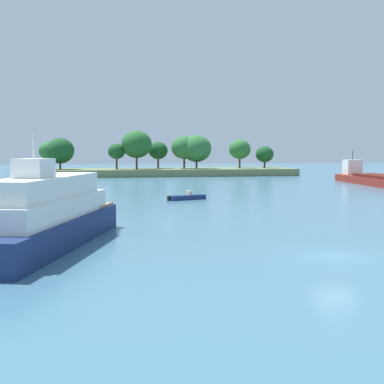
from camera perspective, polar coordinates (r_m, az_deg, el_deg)
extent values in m
plane|color=teal|center=(31.15, 14.93, -6.67)|extent=(400.00, 400.00, 0.00)
cube|color=#66754C|center=(125.55, -2.80, 2.12)|extent=(59.46, 16.25, 1.60)
cylinder|color=#513823|center=(124.70, -14.88, 2.88)|extent=(0.44, 0.44, 2.37)
ellipsoid|color=#2D6B33|center=(124.66, -14.91, 4.25)|extent=(4.49, 4.49, 4.04)
cylinder|color=#513823|center=(123.91, -13.76, 2.72)|extent=(0.44, 0.44, 1.65)
ellipsoid|color=#194C23|center=(123.86, -13.79, 4.27)|extent=(6.29, 6.29, 5.66)
cylinder|color=#513823|center=(123.45, -7.97, 2.99)|extent=(0.44, 0.44, 2.47)
ellipsoid|color=#194C23|center=(123.41, -7.99, 4.29)|extent=(3.91, 3.91, 3.52)
cylinder|color=#513823|center=(123.43, -5.87, 3.10)|extent=(0.44, 0.44, 2.85)
ellipsoid|color=#235B28|center=(123.41, -5.89, 5.04)|extent=(6.89, 6.89, 6.20)
cylinder|color=#513823|center=(127.76, -3.61, 3.05)|extent=(0.44, 0.44, 2.37)
ellipsoid|color=#194C23|center=(127.72, -3.61, 4.40)|extent=(4.57, 4.57, 4.11)
cylinder|color=#513823|center=(125.22, -0.83, 3.06)|extent=(0.44, 0.44, 2.52)
ellipsoid|color=#2D6B33|center=(125.19, -0.83, 4.74)|extent=(5.98, 5.98, 5.39)
cylinder|color=#513823|center=(124.91, 0.48, 2.92)|extent=(0.44, 0.44, 1.91)
ellipsoid|color=#2D6B33|center=(124.87, 0.48, 4.62)|extent=(6.85, 6.85, 6.16)
cylinder|color=#513823|center=(130.44, 5.06, 3.09)|extent=(0.44, 0.44, 2.44)
ellipsoid|color=#2D6B33|center=(130.41, 5.07, 4.54)|extent=(5.23, 5.23, 4.70)
cylinder|color=#513823|center=(131.86, 7.68, 2.89)|extent=(0.44, 0.44, 1.58)
ellipsoid|color=#194C23|center=(131.82, 7.69, 3.98)|extent=(4.32, 4.32, 3.89)
cube|color=white|center=(107.27, 16.60, 2.54)|extent=(3.19, 3.50, 2.80)
cylinder|color=#333338|center=(107.22, 16.63, 3.77)|extent=(0.12, 0.12, 1.80)
cube|color=navy|center=(64.37, -0.56, -0.58)|extent=(4.86, 2.98, 0.55)
cube|color=beige|center=(64.51, -0.30, -0.10)|extent=(0.71, 0.79, 0.50)
cube|color=black|center=(63.05, -2.48, -0.68)|extent=(0.38, 0.40, 0.56)
cube|color=navy|center=(34.37, -14.79, -4.15)|extent=(8.94, 18.26, 1.75)
cube|color=white|center=(34.18, -14.84, -1.62)|extent=(7.22, 14.32, 1.30)
cube|color=white|center=(33.70, -15.13, 0.51)|extent=(6.26, 12.47, 1.30)
cube|color=white|center=(31.93, -16.39, 2.43)|extent=(2.33, 2.79, 1.10)
cube|color=#937551|center=(40.98, -11.20, -1.37)|extent=(4.18, 4.09, 0.16)
cylinder|color=silver|center=(31.92, -16.44, 4.67)|extent=(0.10, 0.10, 1.40)
cylinder|color=red|center=(55.79, -18.40, -1.25)|extent=(0.70, 0.70, 1.20)
cone|color=red|center=(55.71, -18.43, -0.27)|extent=(0.49, 0.49, 0.70)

